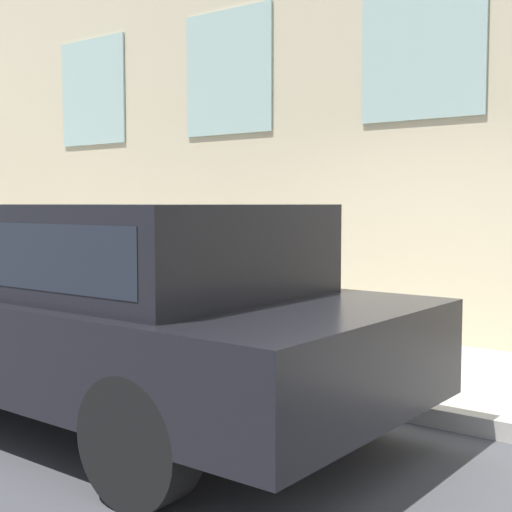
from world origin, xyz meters
name	(u,v)px	position (x,y,z in m)	size (l,w,h in m)	color
ground_plane	(295,400)	(0.00, 0.00, 0.00)	(80.00, 80.00, 0.00)	#47474C
sidewalk	(365,366)	(1.15, 0.00, 0.07)	(2.29, 60.00, 0.14)	#B2ADA3
fire_hydrant	(285,327)	(0.38, 0.37, 0.51)	(0.31, 0.43, 0.73)	red
person	(229,276)	(0.51, 1.12, 0.90)	(0.31, 0.20, 1.27)	navy
parked_truck_charcoal_near	(88,293)	(-1.28, 1.01, 0.93)	(2.06, 5.10, 1.59)	black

